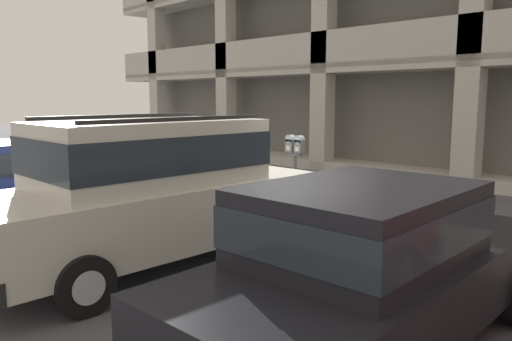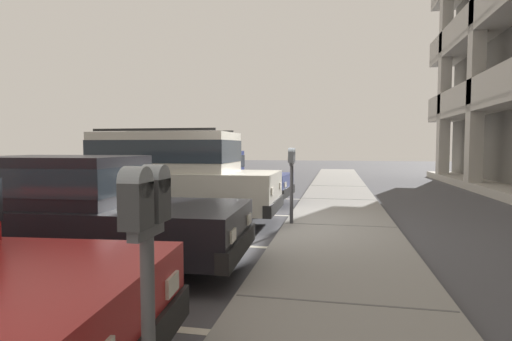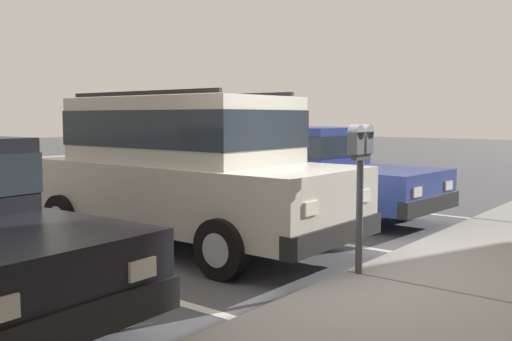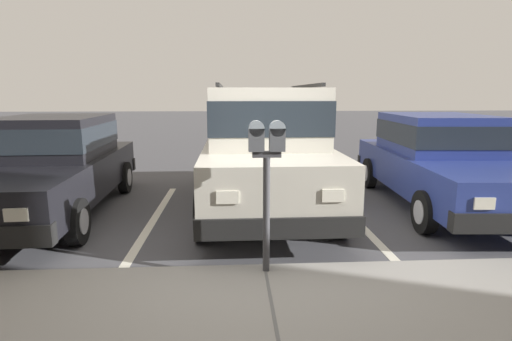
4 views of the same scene
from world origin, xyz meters
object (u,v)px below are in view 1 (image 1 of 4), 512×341
(dark_hatchback, at_px, (371,262))
(parking_meter_near, at_px, (295,158))
(red_sedan, at_px, (58,179))
(silver_suv, at_px, (152,186))

(dark_hatchback, distance_m, parking_meter_near, 4.15)
(dark_hatchback, relative_size, parking_meter_near, 2.98)
(red_sedan, height_order, dark_hatchback, same)
(red_sedan, relative_size, parking_meter_near, 3.00)
(silver_suv, relative_size, red_sedan, 1.05)
(silver_suv, relative_size, parking_meter_near, 3.14)
(silver_suv, height_order, red_sedan, silver_suv)
(red_sedan, relative_size, dark_hatchback, 1.01)
(parking_meter_near, bearing_deg, red_sedan, -139.57)
(red_sedan, bearing_deg, dark_hatchback, 4.63)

